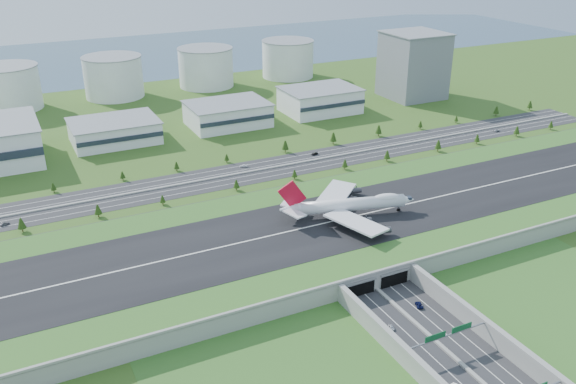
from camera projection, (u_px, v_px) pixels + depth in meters
name	position (u px, v px, depth m)	size (l,w,h in m)	color
ground	(320.00, 239.00, 299.66)	(1200.00, 1200.00, 0.00)	#2B5019
airfield_deck	(320.00, 232.00, 297.90)	(520.00, 100.00, 9.20)	gray
underpass_road	(455.00, 351.00, 216.92)	(38.80, 120.40, 8.00)	#28282B
sign_gantry_near	(448.00, 336.00, 219.06)	(38.70, 0.70, 9.80)	gray
north_expressway	(246.00, 173.00, 377.35)	(560.00, 36.00, 0.12)	#28282B
tree_row	(284.00, 158.00, 387.55)	(508.23, 48.64, 8.46)	#3D2819
hangar_mid_a	(115.00, 131.00, 427.84)	(58.00, 42.00, 15.00)	white
hangar_mid_b	(228.00, 114.00, 461.67)	(58.00, 42.00, 17.00)	white
hangar_mid_c	(320.00, 100.00, 493.50)	(58.00, 42.00, 19.00)	white
office_tower	(413.00, 66.00, 528.48)	(46.00, 46.00, 55.00)	slate
fuel_tank_a	(8.00, 88.00, 497.72)	(50.00, 50.00, 35.00)	white
fuel_tank_b	(113.00, 77.00, 531.97)	(50.00, 50.00, 35.00)	white
fuel_tank_c	(206.00, 67.00, 566.22)	(50.00, 50.00, 35.00)	white
fuel_tank_d	(288.00, 59.00, 600.47)	(50.00, 50.00, 35.00)	white
bay_water	(116.00, 57.00, 692.31)	(1200.00, 260.00, 0.06)	#365268
boeing_747	(349.00, 205.00, 302.57)	(69.17, 64.53, 21.86)	silver
car_0	(391.00, 327.00, 233.86)	(1.57, 3.90, 1.33)	silver
car_2	(419.00, 305.00, 247.27)	(2.36, 5.12, 1.42)	#0A0F36
car_4	(5.00, 224.00, 312.76)	(1.91, 4.74, 1.61)	slate
car_5	(315.00, 154.00, 405.91)	(1.69, 4.86, 1.60)	black
car_6	(497.00, 130.00, 450.60)	(2.42, 5.24, 1.46)	silver
car_7	(243.00, 166.00, 385.99)	(2.06, 5.07, 1.47)	white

